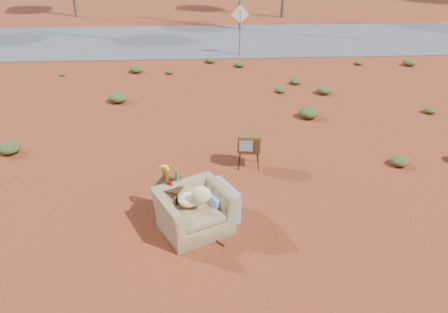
{
  "coord_description": "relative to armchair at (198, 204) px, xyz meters",
  "views": [
    {
      "loc": [
        -0.27,
        -7.22,
        5.19
      ],
      "look_at": [
        0.19,
        1.0,
        0.8
      ],
      "focal_mm": 35.0,
      "sensor_mm": 36.0,
      "label": 1
    }
  ],
  "objects": [
    {
      "name": "ground",
      "position": [
        0.37,
        0.35,
        -0.53
      ],
      "size": [
        140.0,
        140.0,
        0.0
      ],
      "primitive_type": "plane",
      "color": "brown",
      "rests_on": "ground"
    },
    {
      "name": "tv_unit",
      "position": [
        1.21,
        2.31,
        0.11
      ],
      "size": [
        0.58,
        0.5,
        0.86
      ],
      "rotation": [
        0.0,
        0.0,
        -0.12
      ],
      "color": "black",
      "rests_on": "ground"
    },
    {
      "name": "side_table",
      "position": [
        -0.56,
        0.38,
        0.27
      ],
      "size": [
        0.69,
        0.69,
        1.08
      ],
      "rotation": [
        0.0,
        0.0,
        -0.35
      ],
      "color": "#371E14",
      "rests_on": "ground"
    },
    {
      "name": "highway",
      "position": [
        0.37,
        15.35,
        -0.51
      ],
      "size": [
        140.0,
        7.0,
        0.04
      ],
      "primitive_type": "cube",
      "color": "#565659",
      "rests_on": "ground"
    },
    {
      "name": "rusty_bar",
      "position": [
        -0.09,
        -0.04,
        -0.51
      ],
      "size": [
        1.13,
        1.24,
        0.04
      ],
      "primitive_type": "cylinder",
      "rotation": [
        0.0,
        1.57,
        -0.84
      ],
      "color": "#4D2A14",
      "rests_on": "ground"
    },
    {
      "name": "scrub_patch",
      "position": [
        -0.45,
        4.76,
        -0.39
      ],
      "size": [
        17.49,
        8.07,
        0.33
      ],
      "color": "#3C4920",
      "rests_on": "ground"
    },
    {
      "name": "road_sign",
      "position": [
        1.87,
        12.35,
        0.97
      ],
      "size": [
        0.78,
        0.06,
        2.19
      ],
      "color": "brown",
      "rests_on": "ground"
    },
    {
      "name": "armchair",
      "position": [
        0.0,
        0.0,
        0.0
      ],
      "size": [
        1.68,
        1.54,
        1.13
      ],
      "rotation": [
        0.0,
        0.0,
        0.46
      ],
      "color": "olive",
      "rests_on": "ground"
    }
  ]
}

